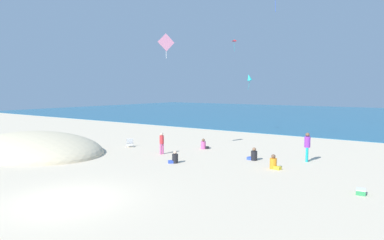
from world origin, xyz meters
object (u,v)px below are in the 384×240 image
at_px(person_2, 162,142).
at_px(kite_red, 234,40).
at_px(beach_chair_mid_beach, 130,143).
at_px(person_4, 204,145).
at_px(person_5, 307,145).
at_px(kite_pink, 166,43).
at_px(person_0, 174,158).
at_px(person_3, 253,155).
at_px(person_1, 274,164).
at_px(cooler_box, 361,192).
at_px(kite_teal, 249,78).

distance_m(person_2, kite_red, 17.71).
relative_size(beach_chair_mid_beach, person_4, 1.01).
distance_m(person_5, kite_pink, 11.07).
height_order(person_0, person_3, person_3).
relative_size(person_1, kite_pink, 0.49).
height_order(person_2, person_4, person_2).
bearing_deg(cooler_box, kite_pink, 168.88).
bearing_deg(kite_pink, beach_chair_mid_beach, 173.81).
bearing_deg(person_4, person_3, -72.60).
bearing_deg(person_1, person_3, 154.39).
distance_m(person_2, kite_pink, 6.61).
bearing_deg(kite_teal, kite_red, 151.12).
relative_size(person_0, person_2, 0.51).
relative_size(person_2, person_4, 1.90).
bearing_deg(person_1, kite_teal, 132.25).
xyz_separation_m(person_1, kite_teal, (-7.90, 13.62, 5.25)).
height_order(person_0, person_5, person_5).
relative_size(person_1, person_4, 1.05).
xyz_separation_m(person_2, kite_red, (-2.55, 15.20, 8.71)).
height_order(person_4, kite_teal, kite_teal).
xyz_separation_m(person_0, person_2, (-2.38, 1.69, 0.56)).
bearing_deg(person_2, kite_pink, -78.28).
distance_m(person_3, kite_teal, 14.58).
bearing_deg(person_3, kite_red, -48.28).
bearing_deg(kite_red, person_4, -72.30).
xyz_separation_m(person_0, kite_teal, (-2.54, 15.57, 5.27)).
height_order(person_3, kite_red, kite_red).
xyz_separation_m(person_0, person_5, (6.31, 4.87, 0.74)).
xyz_separation_m(person_1, person_5, (0.96, 2.91, 0.72)).
relative_size(cooler_box, kite_pink, 0.31).
xyz_separation_m(person_2, person_5, (8.69, 3.18, 0.18)).
bearing_deg(person_0, kite_pink, -85.81).
relative_size(cooler_box, person_3, 0.64).
xyz_separation_m(person_3, person_5, (2.80, 1.48, 0.72)).
distance_m(person_3, person_5, 3.25).
bearing_deg(beach_chair_mid_beach, kite_red, 131.37).
distance_m(person_5, kite_teal, 14.61).
relative_size(cooler_box, person_1, 0.64).
bearing_deg(person_0, kite_red, -116.76).
height_order(beach_chair_mid_beach, person_2, person_2).
bearing_deg(person_4, person_5, -54.52).
height_order(beach_chair_mid_beach, person_5, person_5).
xyz_separation_m(beach_chair_mid_beach, person_2, (3.84, -0.85, 0.54)).
height_order(beach_chair_mid_beach, kite_red, kite_red).
xyz_separation_m(person_5, kite_pink, (-8.59, -2.75, 6.42)).
bearing_deg(kite_red, person_5, -46.92).
distance_m(beach_chair_mid_beach, person_0, 6.72).
bearing_deg(kite_pink, kite_teal, 91.09).
height_order(kite_teal, kite_pink, kite_pink).
height_order(person_1, person_2, person_2).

